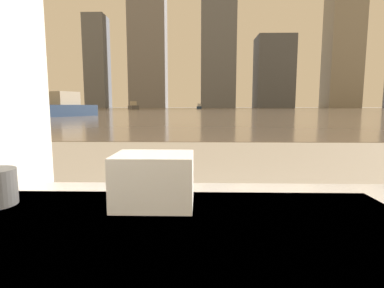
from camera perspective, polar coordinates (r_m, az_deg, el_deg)
The scene contains 10 objects.
towel_stack at distance 0.93m, azimuth -7.26°, elevation -6.77°, with size 0.24×0.18×0.16m.
harbor_water at distance 62.07m, azimuth 1.24°, elevation 6.52°, with size 180.00×110.00×0.01m.
harbor_boat_0 at distance 82.97m, azimuth 1.42°, elevation 7.07°, with size 1.51×3.87×1.43m.
harbor_boat_1 at distance 26.31m, azimuth -22.96°, elevation 6.39°, with size 3.94×5.50×1.97m.
harbor_boat_5 at distance 74.91m, azimuth -11.11°, elevation 7.04°, with size 3.65×5.36×1.91m.
skyline_tower_0 at distance 125.58m, azimuth -17.60°, elevation 14.57°, with size 7.92×9.18×34.87m.
skyline_tower_1 at distance 123.23m, azimuth -8.41°, elevation 21.05°, with size 13.70×11.74×60.55m.
skyline_tower_2 at distance 123.67m, azimuth 5.10°, elevation 24.25°, with size 13.13×8.27×73.89m.
skyline_tower_3 at distance 122.14m, azimuth 15.28°, elevation 12.96°, with size 13.85×11.88×26.83m.
skyline_tower_4 at distance 133.28m, azimuth 27.02°, elevation 19.23°, with size 12.23×9.85×60.24m.
Camera 1 is at (0.09, -0.06, 0.86)m, focal length 28.00 mm.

